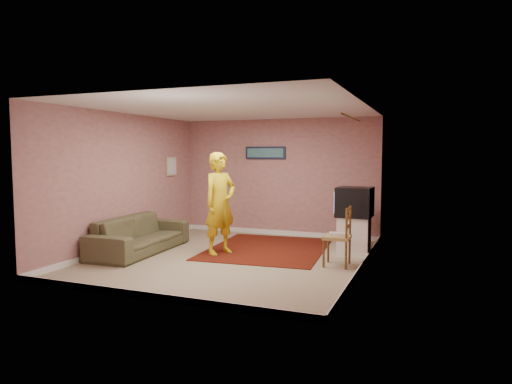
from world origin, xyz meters
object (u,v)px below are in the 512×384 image
at_px(tv_cabinet, 354,236).
at_px(crt_tv, 354,202).
at_px(sofa, 140,234).
at_px(chair_a, 361,218).
at_px(chair_b, 337,230).
at_px(person, 220,203).

xyz_separation_m(tv_cabinet, crt_tv, (-0.01, 0.00, 0.62)).
bearing_deg(sofa, tv_cabinet, -75.08).
height_order(tv_cabinet, sofa, tv_cabinet).
xyz_separation_m(crt_tv, chair_a, (0.00, 0.84, -0.41)).
relative_size(tv_cabinet, crt_tv, 1.08).
bearing_deg(sofa, chair_b, -88.37).
height_order(crt_tv, chair_a, crt_tv).
relative_size(chair_a, chair_b, 0.93).
relative_size(tv_cabinet, sofa, 0.31).
bearing_deg(crt_tv, tv_cabinet, 0.00).
relative_size(crt_tv, chair_a, 1.30).
bearing_deg(person, tv_cabinet, -46.37).
bearing_deg(tv_cabinet, crt_tv, 178.29).
bearing_deg(crt_tv, chair_a, 91.56).
relative_size(chair_a, sofa, 0.22).
height_order(crt_tv, chair_b, crt_tv).
distance_m(crt_tv, chair_a, 0.94).
bearing_deg(chair_b, sofa, -86.77).
distance_m(tv_cabinet, crt_tv, 0.62).
relative_size(chair_a, person, 0.27).
height_order(sofa, person, person).
bearing_deg(chair_b, chair_a, 174.56).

